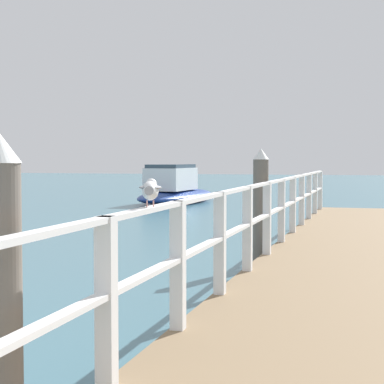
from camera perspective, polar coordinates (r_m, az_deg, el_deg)
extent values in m
cube|color=#846B4C|center=(10.67, 13.11, -6.69)|extent=(2.69, 21.01, 0.48)
cube|color=white|center=(4.50, -7.28, -9.35)|extent=(0.12, 0.12, 1.15)
cube|color=white|center=(6.00, -1.20, -6.24)|extent=(0.12, 0.12, 1.15)
cube|color=white|center=(7.54, 2.38, -4.36)|extent=(0.12, 0.12, 1.15)
cube|color=white|center=(9.11, 4.73, -3.10)|extent=(0.12, 0.12, 1.15)
cube|color=white|center=(10.70, 6.38, -2.22)|extent=(0.12, 0.12, 1.15)
cube|color=white|center=(12.29, 7.60, -1.56)|extent=(0.12, 0.12, 1.15)
cube|color=white|center=(13.89, 8.54, -1.06)|extent=(0.12, 0.12, 1.15)
cube|color=white|center=(15.49, 9.29, -0.65)|extent=(0.12, 0.12, 1.15)
cube|color=white|center=(17.10, 9.89, -0.33)|extent=(0.12, 0.12, 1.15)
cube|color=white|center=(18.71, 10.39, -0.06)|extent=(0.12, 0.12, 1.15)
cube|color=white|center=(20.32, 10.82, 0.17)|extent=(0.12, 0.12, 1.15)
cube|color=white|center=(10.66, 6.39, 0.75)|extent=(0.10, 19.41, 0.04)
cube|color=white|center=(10.69, 6.38, -1.91)|extent=(0.10, 19.41, 0.04)
cylinder|color=#6B6056|center=(12.34, 5.84, -1.82)|extent=(0.28, 0.28, 1.98)
cone|color=white|center=(12.30, 5.87, 3.23)|extent=(0.29, 0.29, 0.20)
ellipsoid|color=white|center=(5.23, -3.56, 0.11)|extent=(0.20, 0.31, 0.15)
sphere|color=white|center=(5.40, -3.47, 0.68)|extent=(0.09, 0.09, 0.09)
cone|color=gold|center=(5.46, -3.44, 0.70)|extent=(0.04, 0.05, 0.02)
cone|color=#939399|center=(5.06, -3.65, 0.13)|extent=(0.09, 0.10, 0.07)
ellipsoid|color=#939399|center=(5.23, -3.56, 0.40)|extent=(0.23, 0.26, 0.04)
cylinder|color=tan|center=(5.22, -3.83, -0.99)|extent=(0.01, 0.01, 0.05)
cylinder|color=tan|center=(5.22, -3.29, -0.99)|extent=(0.01, 0.01, 0.05)
ellipsoid|color=navy|center=(29.98, -1.31, -0.34)|extent=(2.87, 6.94, 0.60)
cube|color=white|center=(29.31, -1.80, 1.11)|extent=(1.72, 2.82, 0.96)
cube|color=#334756|center=(29.30, -1.80, 2.21)|extent=(1.60, 2.54, 0.16)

